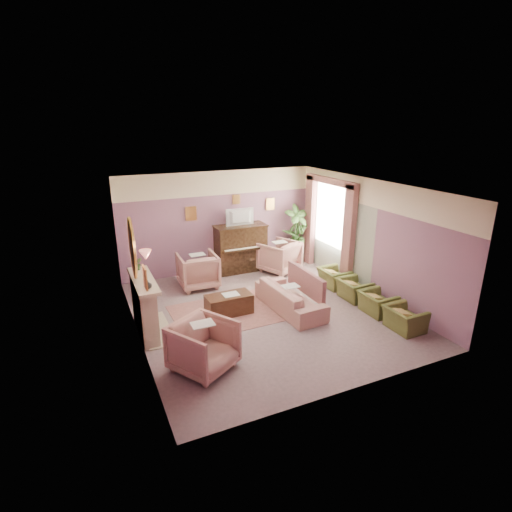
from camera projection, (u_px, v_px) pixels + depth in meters
name	position (u px, v px, depth m)	size (l,w,h in m)	color
floor	(266.00, 312.00, 8.93)	(5.50, 6.00, 0.01)	slate
ceiling	(267.00, 187.00, 8.03)	(5.50, 6.00, 0.01)	#EAE8CA
wall_back	(219.00, 222.00, 11.06)	(5.50, 0.02, 2.80)	slate
wall_front	(355.00, 311.00, 5.89)	(5.50, 0.02, 2.80)	slate
wall_left	(133.00, 272.00, 7.40)	(0.02, 6.00, 2.80)	slate
wall_right	(370.00, 238.00, 9.55)	(0.02, 6.00, 2.80)	slate
picture_rail_band	(218.00, 183.00, 10.71)	(5.50, 0.01, 0.65)	#FFF3C7
stripe_panel	(336.00, 237.00, 10.77)	(0.01, 3.00, 2.15)	#A1AA93
fireplace_surround	(144.00, 308.00, 7.91)	(0.30, 1.40, 1.10)	#BFB08D
fireplace_inset	(150.00, 313.00, 8.00)	(0.18, 0.72, 0.68)	black
fire_ember	(153.00, 321.00, 8.07)	(0.06, 0.54, 0.10)	#FF5D32
mantel_shelf	(143.00, 281.00, 7.74)	(0.40, 1.55, 0.07)	#BFB08D
hearth	(157.00, 329.00, 8.16)	(0.55, 1.50, 0.02)	#BFB08D
mirror_frame	(132.00, 248.00, 7.47)	(0.04, 0.72, 1.20)	gold
mirror_glass	(134.00, 248.00, 7.47)	(0.01, 0.60, 1.06)	white
sconce_shade	(145.00, 255.00, 6.53)	(0.20, 0.20, 0.16)	#FF8870
piano	(241.00, 249.00, 11.23)	(1.40, 0.60, 1.30)	black
piano_keyshelf	(246.00, 250.00, 10.90)	(1.30, 0.12, 0.06)	black
piano_keys	(246.00, 248.00, 10.89)	(1.20, 0.08, 0.02)	#F0E5C7
piano_top	(240.00, 226.00, 11.01)	(1.45, 0.65, 0.04)	black
television	(241.00, 216.00, 10.88)	(0.80, 0.12, 0.48)	black
print_back_left	(191.00, 214.00, 10.61)	(0.30, 0.03, 0.38)	gold
print_back_right	(270.00, 204.00, 11.51)	(0.26, 0.03, 0.34)	gold
print_back_mid	(236.00, 199.00, 11.03)	(0.22, 0.03, 0.26)	gold
print_left_wall	(145.00, 278.00, 6.28)	(0.03, 0.28, 0.36)	gold
window_blind	(331.00, 213.00, 10.77)	(0.03, 1.40, 1.80)	silver
curtain_left	(349.00, 236.00, 10.08)	(0.16, 0.34, 2.60)	#875151
curtain_right	(310.00, 220.00, 11.66)	(0.16, 0.34, 2.60)	#875151
pelmet	(331.00, 181.00, 10.47)	(0.16, 2.20, 0.16)	#875151
mantel_plant	(138.00, 264.00, 8.16)	(0.16, 0.16, 0.28)	#2F5423
mantel_vase	(148.00, 285.00, 7.28)	(0.16, 0.16, 0.16)	#FFF3C7
area_rug	(230.00, 312.00, 8.92)	(2.50, 1.80, 0.01)	#8F574F
coffee_table	(229.00, 304.00, 8.80)	(1.00, 0.50, 0.45)	#361E11
table_paper	(231.00, 294.00, 8.74)	(0.35, 0.28, 0.01)	silver
sofa	(290.00, 293.00, 8.95)	(0.66, 1.97, 0.80)	tan
sofa_throw	(306.00, 282.00, 9.04)	(0.10, 1.50, 0.55)	#875151
floral_armchair_left	(198.00, 269.00, 10.16)	(0.94, 0.94, 0.98)	tan
floral_armchair_right	(279.00, 255.00, 11.19)	(0.94, 0.94, 0.98)	tan
floral_armchair_front	(204.00, 344.00, 6.73)	(0.94, 0.94, 0.98)	tan
olive_chair_a	(405.00, 315.00, 8.09)	(0.52, 0.74, 0.64)	#565F2A
olive_chair_b	(377.00, 300.00, 8.79)	(0.52, 0.74, 0.64)	#565F2A
olive_chair_c	(354.00, 286.00, 9.50)	(0.52, 0.74, 0.64)	#565F2A
olive_chair_d	(334.00, 275.00, 10.21)	(0.52, 0.74, 0.64)	#565F2A
side_table	(295.00, 251.00, 11.97)	(0.52, 0.52, 0.70)	silver
side_plant_big	(296.00, 234.00, 11.80)	(0.30, 0.30, 0.34)	#2F5423
side_plant_small	(301.00, 236.00, 11.78)	(0.16, 0.16, 0.28)	#2F5423
palm_pot	(296.00, 258.00, 11.95)	(0.34, 0.34, 0.34)	#954A39
palm_plant	(297.00, 229.00, 11.66)	(0.76, 0.76, 1.44)	#2F5423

